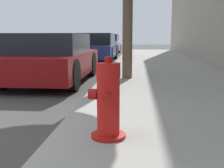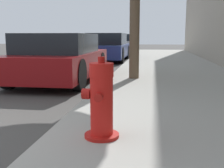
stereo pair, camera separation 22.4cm
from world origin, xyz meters
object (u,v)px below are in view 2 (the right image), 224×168
object	(u,v)px
parked_car_mid	(108,47)
parked_car_far	(119,44)
fire_hydrant	(101,102)
parked_car_near	(60,58)

from	to	relation	value
parked_car_mid	parked_car_far	world-z (taller)	same
fire_hydrant	parked_car_far	size ratio (longest dim) A/B	0.22
fire_hydrant	parked_car_mid	distance (m)	11.00
fire_hydrant	parked_car_near	distance (m)	4.74
fire_hydrant	parked_car_near	bearing A→B (deg)	113.74
parked_car_near	parked_car_mid	size ratio (longest dim) A/B	0.91
parked_car_near	fire_hydrant	bearing A→B (deg)	-66.26
fire_hydrant	parked_car_mid	size ratio (longest dim) A/B	0.19
parked_car_near	parked_car_far	xyz separation A→B (m)	(0.04, 12.47, 0.03)
parked_car_near	parked_car_far	world-z (taller)	parked_car_far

